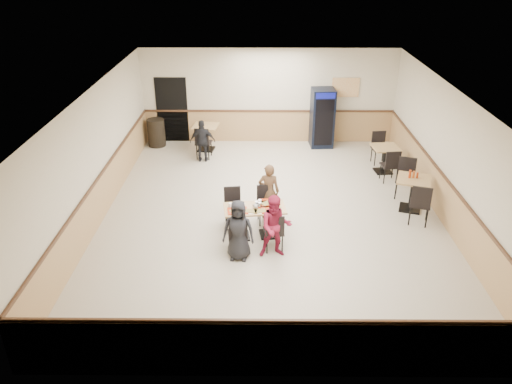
{
  "coord_description": "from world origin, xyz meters",
  "views": [
    {
      "loc": [
        -0.28,
        -10.47,
        5.82
      ],
      "look_at": [
        -0.36,
        -0.5,
        0.85
      ],
      "focal_mm": 35.0,
      "sensor_mm": 36.0,
      "label": 1
    }
  ],
  "objects_px": {
    "main_table": "(255,217)",
    "side_table_near": "(413,189)",
    "back_table": "(206,134)",
    "lone_diner": "(203,141)",
    "diner_woman_left": "(238,230)",
    "diner_man_opposite": "(269,191)",
    "diner_woman_right": "(276,227)",
    "trash_bin": "(156,133)",
    "pepsi_cooler": "(322,118)",
    "side_table_far": "(385,155)"
  },
  "relations": [
    {
      "from": "diner_man_opposite",
      "to": "back_table",
      "type": "height_order",
      "value": "diner_man_opposite"
    },
    {
      "from": "side_table_far",
      "to": "back_table",
      "type": "distance_m",
      "value": 5.45
    },
    {
      "from": "diner_woman_right",
      "to": "diner_man_opposite",
      "type": "distance_m",
      "value": 1.62
    },
    {
      "from": "side_table_near",
      "to": "trash_bin",
      "type": "relative_size",
      "value": 1.11
    },
    {
      "from": "pepsi_cooler",
      "to": "trash_bin",
      "type": "bearing_deg",
      "value": 176.68
    },
    {
      "from": "diner_woman_right",
      "to": "diner_man_opposite",
      "type": "xyz_separation_m",
      "value": [
        -0.11,
        1.61,
        -0.0
      ]
    },
    {
      "from": "diner_woman_left",
      "to": "diner_man_opposite",
      "type": "distance_m",
      "value": 1.83
    },
    {
      "from": "main_table",
      "to": "trash_bin",
      "type": "relative_size",
      "value": 1.61
    },
    {
      "from": "trash_bin",
      "to": "side_table_far",
      "type": "bearing_deg",
      "value": -16.49
    },
    {
      "from": "back_table",
      "to": "trash_bin",
      "type": "distance_m",
      "value": 1.66
    },
    {
      "from": "main_table",
      "to": "trash_bin",
      "type": "height_order",
      "value": "trash_bin"
    },
    {
      "from": "diner_woman_right",
      "to": "trash_bin",
      "type": "xyz_separation_m",
      "value": [
        -3.63,
        6.28,
        -0.25
      ]
    },
    {
      "from": "main_table",
      "to": "side_table_near",
      "type": "xyz_separation_m",
      "value": [
        3.78,
        1.28,
        0.07
      ]
    },
    {
      "from": "diner_man_opposite",
      "to": "lone_diner",
      "type": "height_order",
      "value": "diner_man_opposite"
    },
    {
      "from": "diner_man_opposite",
      "to": "lone_diner",
      "type": "relative_size",
      "value": 1.08
    },
    {
      "from": "side_table_far",
      "to": "diner_woman_right",
      "type": "bearing_deg",
      "value": -126.68
    },
    {
      "from": "main_table",
      "to": "side_table_far",
      "type": "xyz_separation_m",
      "value": [
        3.61,
        3.51,
        0.03
      ]
    },
    {
      "from": "main_table",
      "to": "diner_man_opposite",
      "type": "relative_size",
      "value": 1.03
    },
    {
      "from": "side_table_near",
      "to": "back_table",
      "type": "distance_m",
      "value": 6.63
    },
    {
      "from": "diner_woman_left",
      "to": "trash_bin",
      "type": "relative_size",
      "value": 1.5
    },
    {
      "from": "diner_woman_left",
      "to": "lone_diner",
      "type": "relative_size",
      "value": 1.04
    },
    {
      "from": "diner_woman_right",
      "to": "back_table",
      "type": "height_order",
      "value": "diner_woman_right"
    },
    {
      "from": "diner_man_opposite",
      "to": "side_table_far",
      "type": "bearing_deg",
      "value": -134.51
    },
    {
      "from": "trash_bin",
      "to": "pepsi_cooler",
      "type": "bearing_deg",
      "value": 0.47
    },
    {
      "from": "side_table_far",
      "to": "pepsi_cooler",
      "type": "height_order",
      "value": "pepsi_cooler"
    },
    {
      "from": "diner_woman_right",
      "to": "pepsi_cooler",
      "type": "distance_m",
      "value": 6.54
    },
    {
      "from": "pepsi_cooler",
      "to": "diner_woman_left",
      "type": "bearing_deg",
      "value": -114.15
    },
    {
      "from": "main_table",
      "to": "side_table_near",
      "type": "distance_m",
      "value": 3.99
    },
    {
      "from": "back_table",
      "to": "main_table",
      "type": "bearing_deg",
      "value": -73.07
    },
    {
      "from": "diner_woman_right",
      "to": "pepsi_cooler",
      "type": "xyz_separation_m",
      "value": [
        1.63,
        6.33,
        0.24
      ]
    },
    {
      "from": "diner_woman_right",
      "to": "trash_bin",
      "type": "bearing_deg",
      "value": 115.11
    },
    {
      "from": "diner_man_opposite",
      "to": "back_table",
      "type": "xyz_separation_m",
      "value": [
        -1.9,
        4.32,
        -0.15
      ]
    },
    {
      "from": "main_table",
      "to": "side_table_far",
      "type": "relative_size",
      "value": 1.8
    },
    {
      "from": "side_table_near",
      "to": "diner_woman_left",
      "type": "bearing_deg",
      "value": -152.5
    },
    {
      "from": "diner_woman_left",
      "to": "main_table",
      "type": "bearing_deg",
      "value": 74.82
    },
    {
      "from": "diner_woman_right",
      "to": "side_table_near",
      "type": "relative_size",
      "value": 1.41
    },
    {
      "from": "main_table",
      "to": "trash_bin",
      "type": "distance_m",
      "value": 6.38
    },
    {
      "from": "diner_man_opposite",
      "to": "pepsi_cooler",
      "type": "distance_m",
      "value": 5.03
    },
    {
      "from": "main_table",
      "to": "back_table",
      "type": "xyz_separation_m",
      "value": [
        -1.58,
        5.18,
        0.06
      ]
    },
    {
      "from": "diner_woman_right",
      "to": "diner_man_opposite",
      "type": "bearing_deg",
      "value": 89.19
    },
    {
      "from": "lone_diner",
      "to": "trash_bin",
      "type": "relative_size",
      "value": 1.45
    },
    {
      "from": "main_table",
      "to": "back_table",
      "type": "bearing_deg",
      "value": 99.49
    },
    {
      "from": "back_table",
      "to": "lone_diner",
      "type": "bearing_deg",
      "value": -90.0
    },
    {
      "from": "side_table_far",
      "to": "trash_bin",
      "type": "distance_m",
      "value": 7.1
    },
    {
      "from": "trash_bin",
      "to": "diner_woman_right",
      "type": "bearing_deg",
      "value": -60.01
    },
    {
      "from": "diner_man_opposite",
      "to": "diner_woman_right",
      "type": "bearing_deg",
      "value": 100.68
    },
    {
      "from": "pepsi_cooler",
      "to": "trash_bin",
      "type": "xyz_separation_m",
      "value": [
        -5.26,
        -0.04,
        -0.49
      ]
    },
    {
      "from": "main_table",
      "to": "diner_man_opposite",
      "type": "distance_m",
      "value": 0.94
    },
    {
      "from": "diner_woman_left",
      "to": "side_table_far",
      "type": "height_order",
      "value": "diner_woman_left"
    },
    {
      "from": "trash_bin",
      "to": "main_table",
      "type": "bearing_deg",
      "value": -59.99
    }
  ]
}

